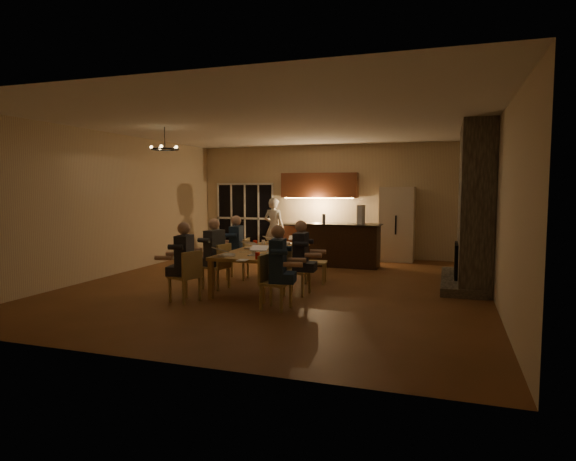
% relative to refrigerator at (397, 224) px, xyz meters
% --- Properties ---
extents(floor, '(9.00, 9.00, 0.00)m').
position_rel_refrigerator_xyz_m(floor, '(-1.90, -4.15, -1.00)').
color(floor, brown).
rests_on(floor, ground).
extents(back_wall, '(8.00, 0.04, 3.20)m').
position_rel_refrigerator_xyz_m(back_wall, '(-1.90, 0.37, 0.60)').
color(back_wall, beige).
rests_on(back_wall, ground).
extents(left_wall, '(0.04, 9.00, 3.20)m').
position_rel_refrigerator_xyz_m(left_wall, '(-5.92, -4.15, 0.60)').
color(left_wall, beige).
rests_on(left_wall, ground).
extents(right_wall, '(0.04, 9.00, 3.20)m').
position_rel_refrigerator_xyz_m(right_wall, '(2.12, -4.15, 0.60)').
color(right_wall, beige).
rests_on(right_wall, ground).
extents(ceiling, '(8.00, 9.00, 0.04)m').
position_rel_refrigerator_xyz_m(ceiling, '(-1.90, -4.15, 2.22)').
color(ceiling, white).
rests_on(ceiling, back_wall).
extents(french_doors, '(1.86, 0.08, 2.10)m').
position_rel_refrigerator_xyz_m(french_doors, '(-4.60, 0.32, 0.05)').
color(french_doors, black).
rests_on(french_doors, ground).
extents(fireplace, '(0.58, 2.50, 3.20)m').
position_rel_refrigerator_xyz_m(fireplace, '(1.80, -2.95, 0.60)').
color(fireplace, '#655E4F').
rests_on(fireplace, ground).
extents(kitchenette, '(2.24, 0.68, 2.40)m').
position_rel_refrigerator_xyz_m(kitchenette, '(-2.20, 0.05, 0.20)').
color(kitchenette, brown).
rests_on(kitchenette, ground).
extents(refrigerator, '(0.90, 0.68, 2.00)m').
position_rel_refrigerator_xyz_m(refrigerator, '(0.00, 0.00, 0.00)').
color(refrigerator, beige).
rests_on(refrigerator, ground).
extents(dining_table, '(1.10, 2.80, 0.75)m').
position_rel_refrigerator_xyz_m(dining_table, '(-2.16, -4.35, -0.62)').
color(dining_table, '#BD824B').
rests_on(dining_table, ground).
extents(bar_island, '(1.96, 0.73, 1.08)m').
position_rel_refrigerator_xyz_m(bar_island, '(-1.21, -1.40, -0.46)').
color(bar_island, black).
rests_on(bar_island, ground).
extents(chair_left_near, '(0.56, 0.56, 0.89)m').
position_rel_refrigerator_xyz_m(chair_left_near, '(-3.01, -5.96, -0.55)').
color(chair_left_near, tan).
rests_on(chair_left_near, ground).
extents(chair_left_mid, '(0.51, 0.51, 0.89)m').
position_rel_refrigerator_xyz_m(chair_left_mid, '(-2.98, -4.84, -0.55)').
color(chair_left_mid, tan).
rests_on(chair_left_mid, ground).
extents(chair_left_far, '(0.50, 0.50, 0.89)m').
position_rel_refrigerator_xyz_m(chair_left_far, '(-2.99, -3.79, -0.55)').
color(chair_left_far, tan).
rests_on(chair_left_far, ground).
extents(chair_right_near, '(0.48, 0.48, 0.89)m').
position_rel_refrigerator_xyz_m(chair_right_near, '(-1.32, -6.00, -0.55)').
color(chair_right_near, tan).
rests_on(chair_right_near, ground).
extents(chair_right_mid, '(0.48, 0.48, 0.89)m').
position_rel_refrigerator_xyz_m(chair_right_mid, '(-1.32, -4.84, -0.55)').
color(chair_right_mid, tan).
rests_on(chair_right_mid, ground).
extents(chair_right_far, '(0.49, 0.49, 0.89)m').
position_rel_refrigerator_xyz_m(chair_right_far, '(-1.28, -3.67, -0.55)').
color(chair_right_far, tan).
rests_on(chair_right_far, ground).
extents(person_left_near, '(0.70, 0.70, 1.38)m').
position_rel_refrigerator_xyz_m(person_left_near, '(-3.05, -5.91, -0.31)').
color(person_left_near, '#252930').
rests_on(person_left_near, ground).
extents(person_right_near, '(0.69, 0.69, 1.38)m').
position_rel_refrigerator_xyz_m(person_right_near, '(-1.28, -5.99, -0.31)').
color(person_right_near, '#1E314B').
rests_on(person_right_near, ground).
extents(person_left_mid, '(0.69, 0.69, 1.38)m').
position_rel_refrigerator_xyz_m(person_left_mid, '(-3.02, -4.82, -0.31)').
color(person_left_mid, '#353B3E').
rests_on(person_left_mid, ground).
extents(person_right_mid, '(0.65, 0.65, 1.38)m').
position_rel_refrigerator_xyz_m(person_right_mid, '(-1.25, -4.83, -0.31)').
color(person_right_mid, '#252930').
rests_on(person_right_mid, ground).
extents(person_left_far, '(0.70, 0.70, 1.38)m').
position_rel_refrigerator_xyz_m(person_left_far, '(-3.03, -3.77, -0.31)').
color(person_left_far, '#1E314B').
rests_on(person_left_far, ground).
extents(standing_person, '(0.67, 0.50, 1.70)m').
position_rel_refrigerator_xyz_m(standing_person, '(-3.41, -0.37, -0.15)').
color(standing_person, silver).
rests_on(standing_person, ground).
extents(chandelier, '(0.56, 0.56, 0.03)m').
position_rel_refrigerator_xyz_m(chandelier, '(-4.18, -4.67, 1.75)').
color(chandelier, black).
rests_on(chandelier, ceiling).
extents(laptop_a, '(0.42, 0.42, 0.23)m').
position_rel_refrigerator_xyz_m(laptop_a, '(-2.47, -5.45, -0.14)').
color(laptop_a, silver).
rests_on(laptop_a, dining_table).
extents(laptop_b, '(0.34, 0.31, 0.23)m').
position_rel_refrigerator_xyz_m(laptop_b, '(-1.95, -5.20, -0.14)').
color(laptop_b, silver).
rests_on(laptop_b, dining_table).
extents(laptop_c, '(0.38, 0.35, 0.23)m').
position_rel_refrigerator_xyz_m(laptop_c, '(-2.40, -4.32, -0.14)').
color(laptop_c, silver).
rests_on(laptop_c, dining_table).
extents(laptop_d, '(0.41, 0.40, 0.23)m').
position_rel_refrigerator_xyz_m(laptop_d, '(-1.88, -4.36, -0.14)').
color(laptop_d, silver).
rests_on(laptop_d, dining_table).
extents(laptop_e, '(0.40, 0.37, 0.23)m').
position_rel_refrigerator_xyz_m(laptop_e, '(-2.36, -3.21, -0.14)').
color(laptop_e, silver).
rests_on(laptop_e, dining_table).
extents(laptop_f, '(0.37, 0.34, 0.23)m').
position_rel_refrigerator_xyz_m(laptop_f, '(-1.86, -3.22, -0.14)').
color(laptop_f, silver).
rests_on(laptop_f, dining_table).
extents(mug_front, '(0.08, 0.08, 0.10)m').
position_rel_refrigerator_xyz_m(mug_front, '(-2.17, -4.87, -0.20)').
color(mug_front, white).
rests_on(mug_front, dining_table).
extents(mug_mid, '(0.07, 0.07, 0.10)m').
position_rel_refrigerator_xyz_m(mug_mid, '(-2.05, -3.76, -0.20)').
color(mug_mid, white).
rests_on(mug_mid, dining_table).
extents(mug_back, '(0.07, 0.07, 0.10)m').
position_rel_refrigerator_xyz_m(mug_back, '(-2.48, -3.58, -0.20)').
color(mug_back, white).
rests_on(mug_back, dining_table).
extents(redcup_near, '(0.08, 0.08, 0.12)m').
position_rel_refrigerator_xyz_m(redcup_near, '(-1.78, -5.64, -0.19)').
color(redcup_near, red).
rests_on(redcup_near, dining_table).
extents(redcup_mid, '(0.09, 0.09, 0.12)m').
position_rel_refrigerator_xyz_m(redcup_mid, '(-2.55, -3.88, -0.19)').
color(redcup_mid, red).
rests_on(redcup_mid, dining_table).
extents(can_silver, '(0.07, 0.07, 0.12)m').
position_rel_refrigerator_xyz_m(can_silver, '(-2.10, -5.02, -0.19)').
color(can_silver, '#B2B2B7').
rests_on(can_silver, dining_table).
extents(can_cola, '(0.07, 0.07, 0.12)m').
position_rel_refrigerator_xyz_m(can_cola, '(-2.26, -2.97, -0.19)').
color(can_cola, '#3F0F0C').
rests_on(can_cola, dining_table).
extents(can_right, '(0.06, 0.06, 0.12)m').
position_rel_refrigerator_xyz_m(can_right, '(-1.72, -4.12, -0.19)').
color(can_right, '#B2B2B7').
rests_on(can_right, dining_table).
extents(plate_near, '(0.25, 0.25, 0.02)m').
position_rel_refrigerator_xyz_m(plate_near, '(-1.80, -4.83, -0.24)').
color(plate_near, white).
rests_on(plate_near, dining_table).
extents(plate_left, '(0.26, 0.26, 0.02)m').
position_rel_refrigerator_xyz_m(plate_left, '(-2.49, -5.31, -0.24)').
color(plate_left, white).
rests_on(plate_left, dining_table).
extents(plate_far, '(0.26, 0.26, 0.02)m').
position_rel_refrigerator_xyz_m(plate_far, '(-1.73, -3.67, -0.24)').
color(plate_far, white).
rests_on(plate_far, dining_table).
extents(notepad, '(0.17, 0.23, 0.01)m').
position_rel_refrigerator_xyz_m(notepad, '(-1.96, -5.86, -0.24)').
color(notepad, white).
rests_on(notepad, dining_table).
extents(bar_bottle, '(0.09, 0.09, 0.24)m').
position_rel_refrigerator_xyz_m(bar_bottle, '(-1.67, -1.45, 0.20)').
color(bar_bottle, '#99999E').
rests_on(bar_bottle, bar_island).
extents(bar_blender, '(0.19, 0.19, 0.47)m').
position_rel_refrigerator_xyz_m(bar_blender, '(-0.75, -1.37, 0.32)').
color(bar_blender, silver).
rests_on(bar_blender, bar_island).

